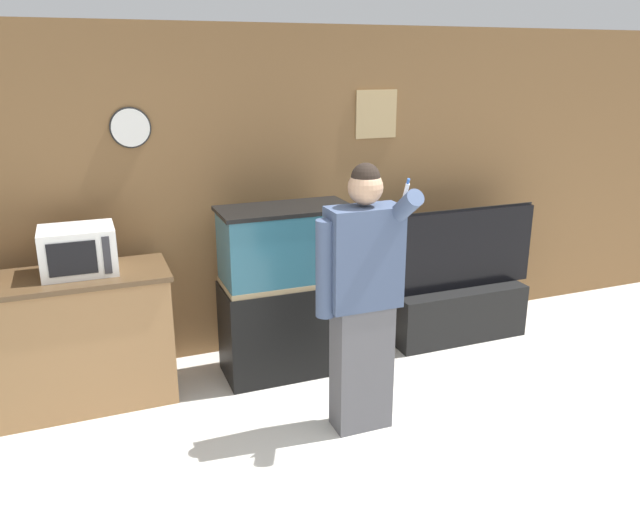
{
  "coord_description": "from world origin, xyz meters",
  "views": [
    {
      "loc": [
        -1.5,
        -2.17,
        2.33
      ],
      "look_at": [
        -0.03,
        1.62,
        1.05
      ],
      "focal_mm": 35.0,
      "sensor_mm": 36.0,
      "label": 1
    }
  ],
  "objects_px": {
    "counter_island": "(71,341)",
    "person_standing": "(362,297)",
    "microwave": "(78,250)",
    "tv_on_stand": "(457,300)",
    "aquarium_on_stand": "(286,292)"
  },
  "relations": [
    {
      "from": "aquarium_on_stand",
      "to": "person_standing",
      "type": "bearing_deg",
      "value": -77.93
    },
    {
      "from": "person_standing",
      "to": "counter_island",
      "type": "bearing_deg",
      "value": 150.46
    },
    {
      "from": "microwave",
      "to": "aquarium_on_stand",
      "type": "height_order",
      "value": "aquarium_on_stand"
    },
    {
      "from": "aquarium_on_stand",
      "to": "microwave",
      "type": "bearing_deg",
      "value": 176.12
    },
    {
      "from": "microwave",
      "to": "aquarium_on_stand",
      "type": "bearing_deg",
      "value": -3.88
    },
    {
      "from": "counter_island",
      "to": "microwave",
      "type": "bearing_deg",
      "value": 13.23
    },
    {
      "from": "aquarium_on_stand",
      "to": "tv_on_stand",
      "type": "relative_size",
      "value": 0.92
    },
    {
      "from": "tv_on_stand",
      "to": "person_standing",
      "type": "height_order",
      "value": "person_standing"
    },
    {
      "from": "microwave",
      "to": "tv_on_stand",
      "type": "xyz_separation_m",
      "value": [
        3.0,
        -0.05,
        -0.77
      ]
    },
    {
      "from": "counter_island",
      "to": "person_standing",
      "type": "xyz_separation_m",
      "value": [
        1.74,
        -0.99,
        0.44
      ]
    },
    {
      "from": "tv_on_stand",
      "to": "microwave",
      "type": "bearing_deg",
      "value": 179.04
    },
    {
      "from": "counter_island",
      "to": "microwave",
      "type": "distance_m",
      "value": 0.65
    },
    {
      "from": "tv_on_stand",
      "to": "person_standing",
      "type": "relative_size",
      "value": 0.81
    },
    {
      "from": "counter_island",
      "to": "person_standing",
      "type": "relative_size",
      "value": 0.78
    },
    {
      "from": "microwave",
      "to": "person_standing",
      "type": "bearing_deg",
      "value": -31.97
    }
  ]
}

